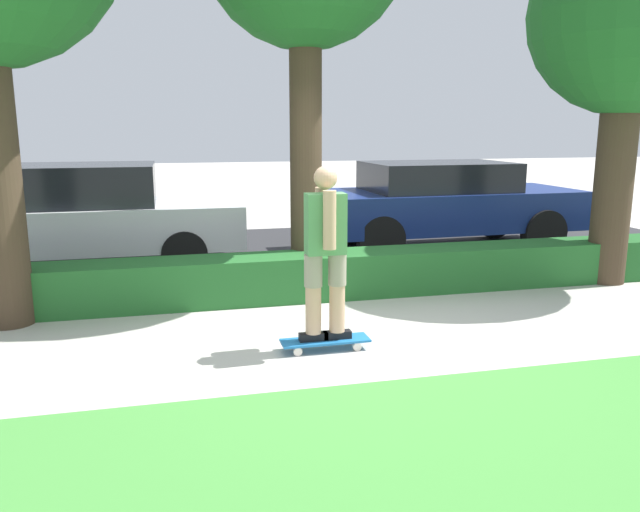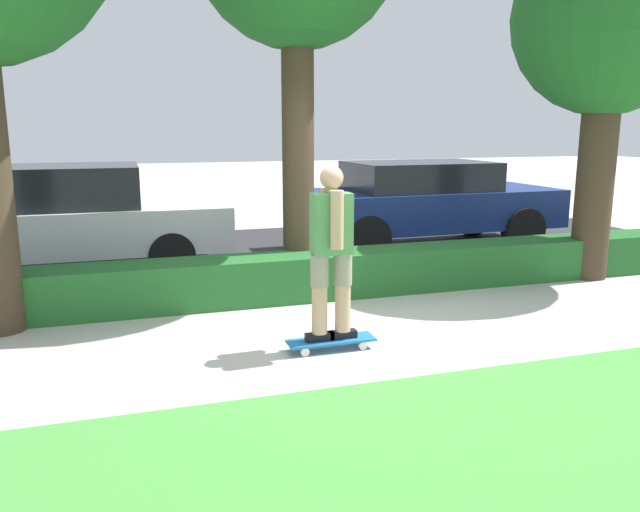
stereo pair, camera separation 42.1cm
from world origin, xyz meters
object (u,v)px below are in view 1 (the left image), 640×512
at_px(skater_person, 325,250).
at_px(parked_car_middle, 442,203).
at_px(skateboard, 325,341).
at_px(tree_far, 629,21).
at_px(parked_car_front, 79,215).

bearing_deg(skater_person, parked_car_middle, 53.96).
relative_size(skateboard, skater_person, 0.52).
relative_size(skater_person, parked_car_middle, 0.36).
distance_m(tree_far, parked_car_front, 7.60).
xyz_separation_m(skater_person, parked_car_front, (-2.57, 4.06, -0.17)).
xyz_separation_m(tree_far, parked_car_middle, (-1.16, 2.55, -2.47)).
distance_m(skateboard, parked_car_middle, 5.18).
bearing_deg(parked_car_front, skater_person, -57.52).
relative_size(tree_far, parked_car_front, 1.01).
bearing_deg(parked_car_middle, skateboard, -127.23).
distance_m(parked_car_front, parked_car_middle, 5.59).
bearing_deg(skateboard, parked_car_front, 122.34).
bearing_deg(skater_person, tree_far, 20.93).
bearing_deg(tree_far, parked_car_middle, 114.49).
distance_m(skateboard, tree_far, 5.48).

